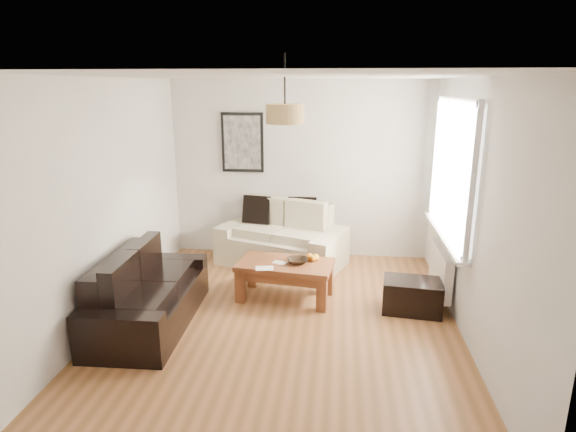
# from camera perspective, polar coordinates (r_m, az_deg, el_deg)

# --- Properties ---
(floor) EXTENTS (4.50, 4.50, 0.00)m
(floor) POSITION_cam_1_polar(r_m,az_deg,el_deg) (5.37, -0.71, -12.61)
(floor) COLOR brown
(floor) RESTS_ON ground
(ceiling) EXTENTS (3.80, 4.50, 0.00)m
(ceiling) POSITION_cam_1_polar(r_m,az_deg,el_deg) (4.73, -0.82, 16.38)
(ceiling) COLOR white
(ceiling) RESTS_ON floor
(wall_back) EXTENTS (3.80, 0.04, 2.60)m
(wall_back) POSITION_cam_1_polar(r_m,az_deg,el_deg) (7.08, 1.46, 5.50)
(wall_back) COLOR silver
(wall_back) RESTS_ON floor
(wall_front) EXTENTS (3.80, 0.04, 2.60)m
(wall_front) POSITION_cam_1_polar(r_m,az_deg,el_deg) (2.80, -6.47, -10.60)
(wall_front) COLOR silver
(wall_front) RESTS_ON floor
(wall_left) EXTENTS (0.04, 4.50, 2.60)m
(wall_left) POSITION_cam_1_polar(r_m,az_deg,el_deg) (5.45, -21.01, 1.44)
(wall_left) COLOR silver
(wall_left) RESTS_ON floor
(wall_right) EXTENTS (0.04, 4.50, 2.60)m
(wall_right) POSITION_cam_1_polar(r_m,az_deg,el_deg) (5.03, 21.25, 0.30)
(wall_right) COLOR silver
(wall_right) RESTS_ON floor
(window_bay) EXTENTS (0.14, 1.90, 1.60)m
(window_bay) POSITION_cam_1_polar(r_m,az_deg,el_deg) (5.72, 19.17, 5.31)
(window_bay) COLOR white
(window_bay) RESTS_ON wall_right
(radiator) EXTENTS (0.10, 0.90, 0.52)m
(radiator) POSITION_cam_1_polar(r_m,az_deg,el_deg) (6.03, 17.78, -6.14)
(radiator) COLOR white
(radiator) RESTS_ON wall_right
(poster) EXTENTS (0.62, 0.04, 0.87)m
(poster) POSITION_cam_1_polar(r_m,az_deg,el_deg) (7.11, -5.46, 8.74)
(poster) COLOR black
(poster) RESTS_ON wall_back
(pendant_shade) EXTENTS (0.40, 0.40, 0.20)m
(pendant_shade) POSITION_cam_1_polar(r_m,az_deg,el_deg) (5.04, -0.38, 12.11)
(pendant_shade) COLOR tan
(pendant_shade) RESTS_ON ceiling
(loveseat_cream) EXTENTS (1.96, 1.49, 0.87)m
(loveseat_cream) POSITION_cam_1_polar(r_m,az_deg,el_deg) (6.85, -0.76, -2.30)
(loveseat_cream) COLOR beige
(loveseat_cream) RESTS_ON floor
(sofa_leather) EXTENTS (0.90, 1.78, 0.76)m
(sofa_leather) POSITION_cam_1_polar(r_m,az_deg,el_deg) (5.41, -16.33, -8.56)
(sofa_leather) COLOR black
(sofa_leather) RESTS_ON floor
(coffee_table) EXTENTS (1.20, 0.76, 0.46)m
(coffee_table) POSITION_cam_1_polar(r_m,az_deg,el_deg) (5.84, -0.33, -7.68)
(coffee_table) COLOR brown
(coffee_table) RESTS_ON floor
(ottoman) EXTENTS (0.70, 0.49, 0.37)m
(ottoman) POSITION_cam_1_polar(r_m,az_deg,el_deg) (5.71, 14.63, -9.22)
(ottoman) COLOR black
(ottoman) RESTS_ON floor
(cushion_left) EXTENTS (0.43, 0.20, 0.41)m
(cushion_left) POSITION_cam_1_polar(r_m,az_deg,el_deg) (7.02, -3.70, 0.78)
(cushion_left) COLOR black
(cushion_left) RESTS_ON loveseat_cream
(cushion_right) EXTENTS (0.41, 0.13, 0.41)m
(cushion_right) POSITION_cam_1_polar(r_m,az_deg,el_deg) (6.94, 1.72, 0.61)
(cushion_right) COLOR black
(cushion_right) RESTS_ON loveseat_cream
(fruit_bowl) EXTENTS (0.29, 0.29, 0.06)m
(fruit_bowl) POSITION_cam_1_polar(r_m,az_deg,el_deg) (5.72, 1.15, -5.38)
(fruit_bowl) COLOR black
(fruit_bowl) RESTS_ON coffee_table
(orange_a) EXTENTS (0.09, 0.09, 0.07)m
(orange_a) POSITION_cam_1_polar(r_m,az_deg,el_deg) (5.76, 3.01, -5.11)
(orange_a) COLOR orange
(orange_a) RESTS_ON fruit_bowl
(orange_b) EXTENTS (0.11, 0.11, 0.09)m
(orange_b) POSITION_cam_1_polar(r_m,az_deg,el_deg) (5.81, 3.30, -4.96)
(orange_b) COLOR orange
(orange_b) RESTS_ON fruit_bowl
(orange_c) EXTENTS (0.12, 0.12, 0.09)m
(orange_c) POSITION_cam_1_polar(r_m,az_deg,el_deg) (5.81, 2.60, -4.93)
(orange_c) COLOR orange
(orange_c) RESTS_ON fruit_bowl
(papers) EXTENTS (0.23, 0.18, 0.01)m
(papers) POSITION_cam_1_polar(r_m,az_deg,el_deg) (5.57, -2.83, -6.26)
(papers) COLOR white
(papers) RESTS_ON coffee_table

